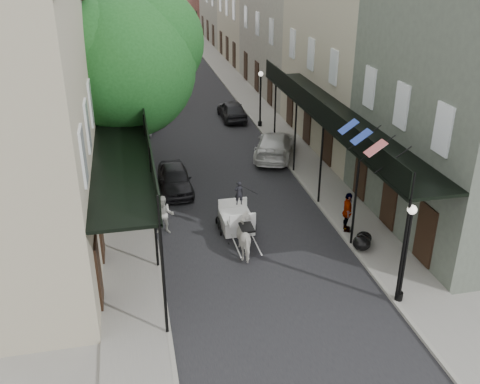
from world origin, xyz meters
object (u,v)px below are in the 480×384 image
horse (247,237)px  pedestrian_sidewalk_left (111,108)px  lamppost_right_far (260,98)px  car_right_far (232,110)px  pedestrian_sidewalk_right (347,212)px  tree_near (132,59)px  pedestrian_walking (164,215)px  lamppost_right_near (406,253)px  tree_far (126,30)px  car_left_far (148,76)px  car_left_mid (145,120)px  car_left_near (175,179)px  lamppost_left (146,179)px  carriage (235,206)px

horse → pedestrian_sidewalk_left: 20.40m
lamppost_right_far → car_right_far: lamppost_right_far is taller
pedestrian_sidewalk_right → car_right_far: (-1.60, 17.18, -0.33)m
tree_near → pedestrian_walking: bearing=-82.8°
lamppost_right_near → tree_far: bearing=107.7°
pedestrian_walking → horse: bearing=-29.1°
horse → car_right_far: (2.98, 17.93, -0.08)m
pedestrian_sidewalk_right → car_left_far: bearing=31.2°
car_left_mid → pedestrian_walking: bearing=-70.6°
tree_near → pedestrian_sidewalk_left: (-1.60, 11.78, -5.62)m
car_left_near → pedestrian_sidewalk_left: bearing=102.7°
tree_far → lamppost_left: tree_far is taller
tree_far → pedestrian_walking: (0.75, -19.49, -4.96)m
carriage → pedestrian_walking: 3.10m
carriage → pedestrian_walking: (-3.10, -0.00, -0.12)m
horse → lamppost_right_far: bearing=-106.4°
car_left_near → car_left_far: 23.68m
tree_near → lamppost_right_far: (8.30, 7.82, -4.44)m
lamppost_right_near → car_left_near: (-6.70, 11.00, -1.39)m
pedestrian_sidewalk_left → car_left_far: (3.20, 10.72, -0.28)m
car_left_near → car_left_mid: car_left_mid is taller
tree_far → lamppost_left: 18.57m
pedestrian_walking → pedestrian_sidewalk_right: (7.70, -1.64, 0.14)m
tree_near → lamppost_right_near: 15.39m
carriage → car_left_far: size_ratio=0.61×
lamppost_right_near → car_left_mid: bearing=110.2°
car_left_near → lamppost_right_far: bearing=52.1°
carriage → car_left_far: carriage is taller
car_right_far → tree_near: bearing=55.6°
tree_near → car_left_near: tree_near is taller
carriage → horse: bearing=-90.0°
horse → car_right_far: horse is taller
car_left_near → pedestrian_sidewalk_right: bearing=-42.4°
pedestrian_sidewalk_left → car_right_far: (8.40, -1.74, -0.18)m
lamppost_left → car_left_near: lamppost_left is taller
lamppost_right_near → carriage: (-4.50, 6.69, -1.05)m
tree_near → car_left_near: size_ratio=2.50×
tree_far → horse: 22.79m
tree_far → car_left_near: size_ratio=2.23×
car_left_near → horse: bearing=-72.9°
pedestrian_sidewalk_left → pedestrian_walking: bearing=86.0°
lamppost_right_far → pedestrian_sidewalk_left: 10.73m
lamppost_left → pedestrian_sidewalk_left: (-1.70, 15.96, -1.19)m
tree_near → lamppost_left: (0.10, -4.18, -4.44)m
pedestrian_walking → car_right_far: pedestrian_walking is taller
pedestrian_sidewalk_left → tree_far: bearing=-136.7°
tree_near → pedestrian_sidewalk_right: tree_near is taller
lamppost_right_near → pedestrian_walking: lamppost_right_near is taller
horse → pedestrian_sidewalk_left: bearing=-75.1°
carriage → car_right_far: size_ratio=0.64×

